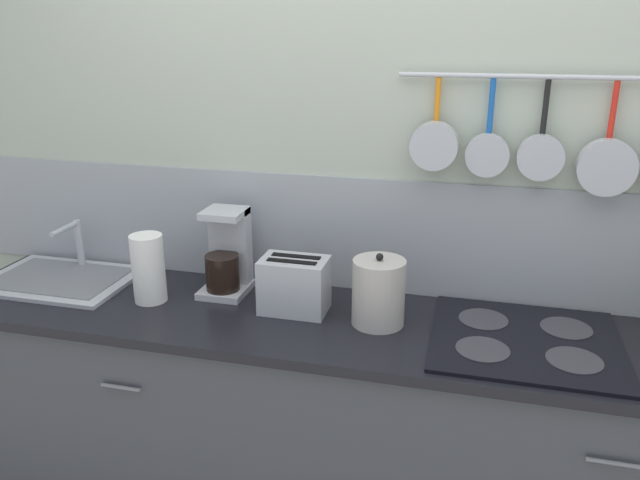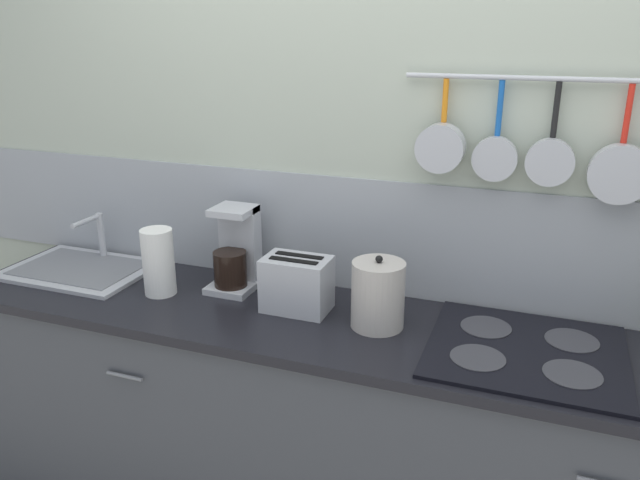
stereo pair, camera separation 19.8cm
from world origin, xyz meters
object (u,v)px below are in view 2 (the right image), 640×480
at_px(paper_towel_roll, 159,262).
at_px(toaster, 297,284).
at_px(coffee_maker, 236,254).
at_px(kettle, 378,295).

relative_size(paper_towel_roll, toaster, 1.01).
distance_m(coffee_maker, toaster, 0.31).
height_order(paper_towel_roll, coffee_maker, coffee_maker).
xyz_separation_m(coffee_maker, toaster, (0.29, -0.11, -0.03)).
bearing_deg(paper_towel_roll, coffee_maker, 33.47).
height_order(toaster, kettle, kettle).
bearing_deg(toaster, kettle, -4.78).
bearing_deg(toaster, paper_towel_roll, -174.95).
bearing_deg(coffee_maker, toaster, -20.50).
height_order(coffee_maker, toaster, coffee_maker).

